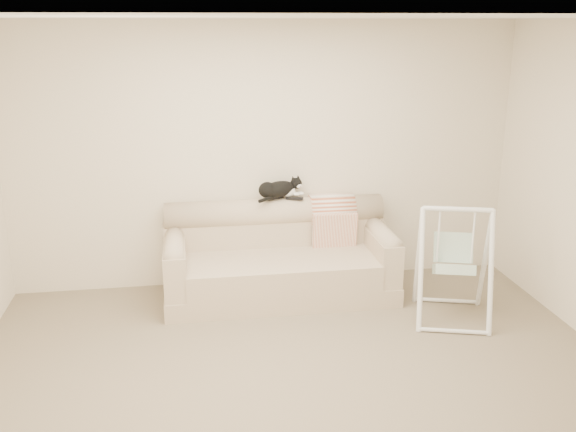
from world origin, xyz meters
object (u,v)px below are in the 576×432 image
object	(u,v)px
remote_b	(295,198)
tuxedo_cat	(279,189)
sofa	(279,260)
baby_swing	(454,263)
remote_a	(275,198)

from	to	relation	value
remote_b	tuxedo_cat	size ratio (longest dim) A/B	0.35
sofa	remote_b	distance (m)	0.62
baby_swing	remote_b	bearing A→B (deg)	141.96
sofa	tuxedo_cat	bearing A→B (deg)	80.34
sofa	remote_a	size ratio (longest dim) A/B	12.00
remote_a	baby_swing	world-z (taller)	baby_swing
sofa	remote_b	world-z (taller)	remote_b
remote_b	tuxedo_cat	world-z (taller)	tuxedo_cat
baby_swing	sofa	bearing A→B (deg)	151.78
sofa	remote_b	size ratio (longest dim) A/B	12.46
tuxedo_cat	baby_swing	xyz separation A→B (m)	(1.41, -1.01, -0.48)
remote_a	tuxedo_cat	bearing A→B (deg)	-25.22
tuxedo_cat	remote_b	bearing A→B (deg)	-9.28
sofa	baby_swing	size ratio (longest dim) A/B	2.09
sofa	remote_b	xyz separation A→B (m)	(0.19, 0.21, 0.56)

